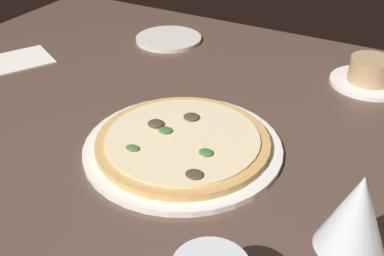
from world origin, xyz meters
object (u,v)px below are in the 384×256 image
Objects in this scene: ramekin_on_saucer at (370,74)px; wine_glass_far at (355,218)px; paper_menu at (5,63)px; pizza_main at (183,144)px; side_plate at (169,39)px.

ramekin_on_saucer is 58.56cm from wine_glass_far.
wine_glass_far is (8.20, -57.14, 9.85)cm from ramekin_on_saucer.
paper_menu is at bearing 161.81° from wine_glass_far.
paper_menu is at bearing -158.29° from ramekin_on_saucer.
pizza_main is 1.90× the size of wine_glass_far.
paper_menu is at bearing 169.11° from pizza_main.
side_plate is at bearing 135.08° from wine_glass_far.
side_plate is at bearing 77.75° from paper_menu.
wine_glass_far is (30.37, -17.17, 10.99)cm from pizza_main.
paper_menu is (-83.12, 27.31, -12.03)cm from wine_glass_far.
wine_glass_far is at bearing -81.83° from ramekin_on_saucer.
wine_glass_far is at bearing 9.71° from paper_menu.
pizza_main is at bearing 17.01° from paper_menu.
pizza_main is 48.70cm from side_plate.
wine_glass_far is 1.06× the size of side_plate.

